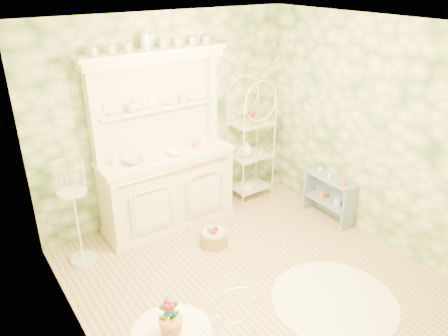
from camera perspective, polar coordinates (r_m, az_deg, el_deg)
floor at (r=5.07m, az=3.29°, el=-13.90°), size 3.60×3.60×0.00m
ceiling at (r=3.98m, az=4.28°, el=18.04°), size 3.60×3.60×0.00m
wall_left at (r=3.65m, az=-19.37°, el=-6.58°), size 3.60×3.60×0.00m
wall_right at (r=5.57m, az=18.55°, el=4.48°), size 3.60×3.60×0.00m
wall_back at (r=5.77m, az=-7.35°, el=6.28°), size 3.60×3.60×0.00m
wall_front at (r=3.32m, az=23.45°, el=-10.66°), size 3.60×3.60×0.00m
kitchen_dresser at (r=5.52m, az=-7.72°, el=3.12°), size 1.87×0.61×2.29m
bakers_rack at (r=6.31m, az=3.51°, el=3.53°), size 0.56×0.41×1.76m
side_shelf at (r=6.12m, az=13.55°, el=-3.88°), size 0.32×0.72×0.60m
birdcage_stand at (r=5.15m, az=-18.99°, el=-4.38°), size 0.38×0.38×1.54m
floor_basket at (r=5.48m, az=-1.34°, el=-8.95°), size 0.37×0.37×0.24m
lace_rug at (r=4.89m, az=14.20°, el=-16.40°), size 1.32×1.32×0.01m
bowl_floral at (r=5.39m, az=-11.63°, el=0.77°), size 0.28×0.28×0.07m
bowl_white at (r=5.54m, az=-6.37°, el=1.84°), size 0.27×0.27×0.07m
cup_left at (r=5.38m, az=-11.91°, el=7.48°), size 0.16×0.16×0.11m
cup_right at (r=5.67m, az=-5.39°, el=8.79°), size 0.13×0.13×0.11m
potted_geranium at (r=3.37m, az=-7.10°, el=-18.78°), size 0.16×0.12×0.29m
bottle_amber at (r=5.77m, az=15.39°, el=-1.66°), size 0.06×0.06×0.15m
bottle_blue at (r=5.92m, az=13.71°, el=-1.05°), size 0.05×0.05×0.10m
bottle_glass at (r=6.09m, az=12.46°, el=-0.26°), size 0.09×0.09×0.09m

